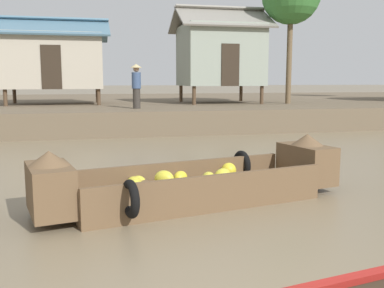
% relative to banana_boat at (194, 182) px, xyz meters
% --- Properties ---
extents(ground_plane, '(300.00, 300.00, 0.00)m').
position_rel_banana_boat_xyz_m(ground_plane, '(-0.31, 5.82, -0.34)').
color(ground_plane, '#7A6B51').
extents(riverbank_strip, '(160.00, 20.00, 0.87)m').
position_rel_banana_boat_xyz_m(riverbank_strip, '(-0.31, 18.30, 0.09)').
color(riverbank_strip, brown).
rests_on(riverbank_strip, ground).
extents(banana_boat, '(5.09, 2.48, 0.99)m').
position_rel_banana_boat_xyz_m(banana_boat, '(0.00, 0.00, 0.00)').
color(banana_boat, brown).
rests_on(banana_boat, ground).
extents(stilt_house_left, '(4.85, 3.27, 3.76)m').
position_rel_banana_boat_xyz_m(stilt_house_left, '(-3.02, 14.06, 2.47)').
color(stilt_house_left, '#4C3826').
rests_on(stilt_house_left, riverbank_strip).
extents(stilt_house_mid_left, '(4.21, 3.66, 4.40)m').
position_rel_banana_boat_xyz_m(stilt_house_mid_left, '(4.42, 13.45, 2.77)').
color(stilt_house_mid_left, '#4C3826').
rests_on(stilt_house_mid_left, riverbank_strip).
extents(vendor_person, '(0.44, 0.44, 1.66)m').
position_rel_banana_boat_xyz_m(vendor_person, '(0.19, 10.14, 1.45)').
color(vendor_person, '#332D28').
rests_on(vendor_person, riverbank_strip).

